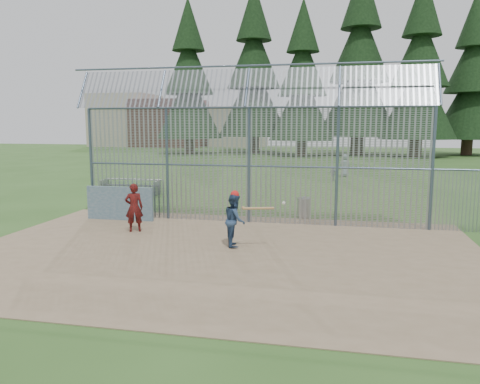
% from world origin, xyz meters
% --- Properties ---
extents(ground, '(120.00, 120.00, 0.00)m').
position_xyz_m(ground, '(0.00, 0.00, 0.00)').
color(ground, '#2D511E').
rests_on(ground, ground).
extents(dirt_infield, '(14.00, 10.00, 0.02)m').
position_xyz_m(dirt_infield, '(0.00, -0.50, 0.01)').
color(dirt_infield, '#756047').
rests_on(dirt_infield, ground).
extents(dugout_wall, '(2.50, 0.12, 1.20)m').
position_xyz_m(dugout_wall, '(-4.60, 2.90, 0.62)').
color(dugout_wall, '#38566B').
rests_on(dugout_wall, dirt_infield).
extents(batter, '(0.73, 0.85, 1.49)m').
position_xyz_m(batter, '(0.23, 0.21, 0.76)').
color(batter, navy).
rests_on(batter, dirt_infield).
extents(onlooker, '(0.67, 0.57, 1.56)m').
position_xyz_m(onlooker, '(-3.31, 1.29, 0.80)').
color(onlooker, maroon).
rests_on(onlooker, dirt_infield).
extents(bg_kid_standing, '(0.84, 0.66, 1.50)m').
position_xyz_m(bg_kid_standing, '(3.46, 18.92, 0.75)').
color(bg_kid_standing, slate).
rests_on(bg_kid_standing, ground).
extents(bg_kid_seated, '(0.55, 0.49, 0.90)m').
position_xyz_m(bg_kid_seated, '(2.74, 16.52, 0.45)').
color(bg_kid_seated, slate).
rests_on(bg_kid_seated, ground).
extents(batting_gear, '(1.55, 0.41, 0.50)m').
position_xyz_m(batting_gear, '(0.43, 0.17, 1.40)').
color(batting_gear, red).
rests_on(batting_gear, ground).
extents(trash_can, '(0.56, 0.56, 0.82)m').
position_xyz_m(trash_can, '(1.85, 4.73, 0.38)').
color(trash_can, '#96989E').
rests_on(trash_can, ground).
extents(bleacher, '(3.00, 0.95, 0.72)m').
position_xyz_m(bleacher, '(-6.98, 8.86, 0.41)').
color(bleacher, slate).
rests_on(bleacher, ground).
extents(backstop_fence, '(20.09, 0.81, 5.30)m').
position_xyz_m(backstop_fence, '(1.81, 3.43, 2.36)').
color(backstop_fence, '#47566B').
rests_on(backstop_fence, ground).
extents(conifer_row, '(38.48, 12.26, 20.20)m').
position_xyz_m(conifer_row, '(1.93, 41.51, 10.83)').
color(conifer_row, '#332319').
rests_on(conifer_row, ground).
extents(distant_buildings, '(26.50, 10.50, 8.00)m').
position_xyz_m(distant_buildings, '(-23.18, 56.49, 3.60)').
color(distant_buildings, brown).
rests_on(distant_buildings, ground).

